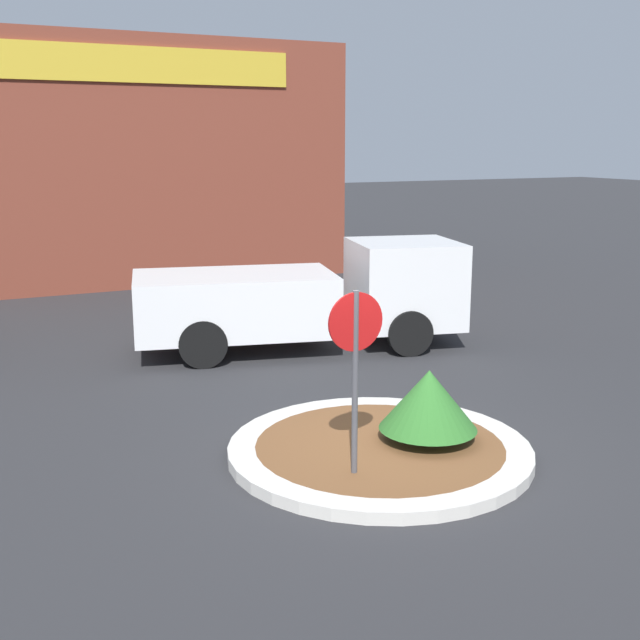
{
  "coord_description": "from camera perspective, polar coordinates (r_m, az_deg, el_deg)",
  "views": [
    {
      "loc": [
        -4.79,
        -8.22,
        3.88
      ],
      "look_at": [
        0.3,
        2.34,
        1.25
      ],
      "focal_mm": 45.0,
      "sensor_mm": 36.0,
      "label": 1
    }
  ],
  "objects": [
    {
      "name": "utility_truck",
      "position": [
        15.13,
        -0.82,
        1.73
      ],
      "size": [
        6.38,
        3.34,
        2.0
      ],
      "rotation": [
        0.0,
        0.0,
        -0.24
      ],
      "color": "white",
      "rests_on": "ground_plane"
    },
    {
      "name": "ground_plane",
      "position": [
        10.27,
        4.23,
        -9.59
      ],
      "size": [
        120.0,
        120.0,
        0.0
      ],
      "primitive_type": "plane",
      "color": "#2D2D30"
    },
    {
      "name": "island_shrub",
      "position": [
        10.23,
        7.73,
        -5.62
      ],
      "size": [
        1.25,
        1.25,
        0.93
      ],
      "color": "brown",
      "rests_on": "traffic_island"
    },
    {
      "name": "stop_sign",
      "position": [
        8.93,
        2.53,
        -2.37
      ],
      "size": [
        0.67,
        0.07,
        2.28
      ],
      "color": "#4C4C51",
      "rests_on": "ground_plane"
    },
    {
      "name": "traffic_island",
      "position": [
        10.24,
        4.24,
        -9.2
      ],
      "size": [
        3.81,
        3.81,
        0.15
      ],
      "color": "beige",
      "rests_on": "ground_plane"
    },
    {
      "name": "storefront_building",
      "position": [
        24.57,
        -14.9,
        10.84
      ],
      "size": [
        12.5,
        6.07,
        6.58
      ],
      "color": "brown",
      "rests_on": "ground_plane"
    }
  ]
}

